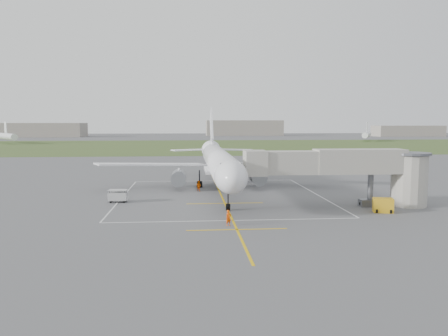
{
  "coord_description": "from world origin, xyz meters",
  "views": [
    {
      "loc": [
        -4.74,
        -65.79,
        10.52
      ],
      "look_at": [
        0.39,
        -4.0,
        4.0
      ],
      "focal_mm": 35.0,
      "sensor_mm": 36.0,
      "label": 1
    }
  ],
  "objects": [
    {
      "name": "ground",
      "position": [
        0.0,
        0.0,
        0.0
      ],
      "size": [
        700.0,
        700.0,
        0.0
      ],
      "primitive_type": "plane",
      "color": "#565659",
      "rests_on": "ground"
    },
    {
      "name": "grass_strip",
      "position": [
        0.0,
        130.0,
        0.01
      ],
      "size": [
        700.0,
        120.0,
        0.02
      ],
      "primitive_type": "cube",
      "color": "#415826",
      "rests_on": "ground"
    },
    {
      "name": "baggage_cart",
      "position": [
        -13.99,
        -8.01,
        0.85
      ],
      "size": [
        2.47,
        1.56,
        1.67
      ],
      "rotation": [
        0.0,
        0.0,
        -0.05
      ],
      "color": "#B5B5B5",
      "rests_on": "ground"
    },
    {
      "name": "ramp_worker_nose",
      "position": [
        -0.67,
        -22.34,
        0.81
      ],
      "size": [
        0.7,
        0.6,
        1.62
      ],
      "primitive_type": "imported",
      "rotation": [
        0.0,
        0.0,
        0.44
      ],
      "color": "#FF5208",
      "rests_on": "ground"
    },
    {
      "name": "jet_bridge",
      "position": [
        15.72,
        -13.5,
        4.74
      ],
      "size": [
        23.4,
        5.0,
        7.2
      ],
      "color": "#A5A295",
      "rests_on": "ground"
    },
    {
      "name": "ramp_worker_wing",
      "position": [
        -3.14,
        0.32,
        0.82
      ],
      "size": [
        1.01,
        0.99,
        1.65
      ],
      "primitive_type": "imported",
      "rotation": [
        0.0,
        0.0,
        2.45
      ],
      "color": "#F25907",
      "rests_on": "ground"
    },
    {
      "name": "distant_aircraft",
      "position": [
        0.56,
        167.72,
        3.59
      ],
      "size": [
        210.81,
        42.67,
        8.85
      ],
      "color": "white",
      "rests_on": "ground"
    },
    {
      "name": "gpu_unit",
      "position": [
        18.01,
        -17.17,
        0.82
      ],
      "size": [
        2.54,
        2.07,
        1.67
      ],
      "rotation": [
        0.0,
        0.0,
        -0.28
      ],
      "color": "gold",
      "rests_on": "ground"
    },
    {
      "name": "apron_markings",
      "position": [
        0.0,
        -5.82,
        0.01
      ],
      "size": [
        28.2,
        60.0,
        0.01
      ],
      "color": "#EBB70D",
      "rests_on": "ground"
    },
    {
      "name": "distant_hangars",
      "position": [
        -16.15,
        265.19,
        5.17
      ],
      "size": [
        345.0,
        49.0,
        12.0
      ],
      "color": "gray",
      "rests_on": "ground"
    },
    {
      "name": "airliner",
      "position": [
        -0.0,
        0.75,
        4.39
      ],
      "size": [
        38.93,
        46.75,
        13.52
      ],
      "color": "white",
      "rests_on": "ground"
    }
  ]
}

